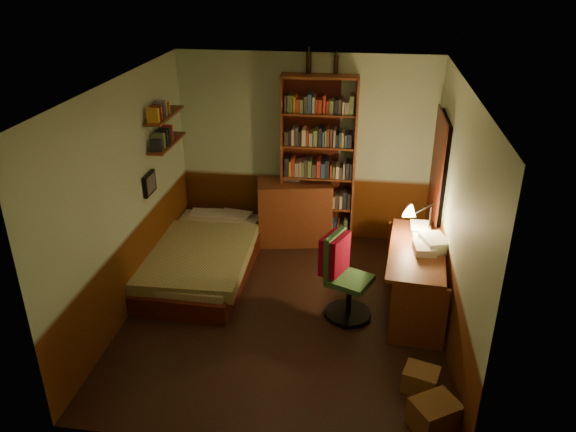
# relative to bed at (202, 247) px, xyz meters

# --- Properties ---
(floor) EXTENTS (3.50, 4.00, 0.02)m
(floor) POSITION_rel_bed_xyz_m (1.19, -0.78, -0.35)
(floor) COLOR black
(floor) RESTS_ON ground
(ceiling) EXTENTS (3.50, 4.00, 0.02)m
(ceiling) POSITION_rel_bed_xyz_m (1.19, -0.78, 2.27)
(ceiling) COLOR silver
(ceiling) RESTS_ON wall_back
(wall_back) EXTENTS (3.50, 0.02, 2.60)m
(wall_back) POSITION_rel_bed_xyz_m (1.19, 1.23, 0.96)
(wall_back) COLOR #9FB691
(wall_back) RESTS_ON ground
(wall_left) EXTENTS (0.02, 4.00, 2.60)m
(wall_left) POSITION_rel_bed_xyz_m (-0.57, -0.78, 0.96)
(wall_left) COLOR #9FB691
(wall_left) RESTS_ON ground
(wall_right) EXTENTS (0.02, 4.00, 2.60)m
(wall_right) POSITION_rel_bed_xyz_m (2.95, -0.78, 0.96)
(wall_right) COLOR #9FB691
(wall_right) RESTS_ON ground
(wall_front) EXTENTS (3.50, 0.02, 2.60)m
(wall_front) POSITION_rel_bed_xyz_m (1.19, -2.79, 0.96)
(wall_front) COLOR #9FB691
(wall_front) RESTS_ON ground
(doorway) EXTENTS (0.06, 0.90, 2.00)m
(doorway) POSITION_rel_bed_xyz_m (2.91, 0.52, 0.66)
(doorway) COLOR black
(doorway) RESTS_ON ground
(door_trim) EXTENTS (0.02, 0.98, 2.08)m
(door_trim) POSITION_rel_bed_xyz_m (2.88, 0.52, 0.66)
(door_trim) COLOR #3E140A
(door_trim) RESTS_ON ground
(bed) EXTENTS (1.27, 2.29, 0.67)m
(bed) POSITION_rel_bed_xyz_m (0.00, 0.00, 0.00)
(bed) COLOR #5F7641
(bed) RESTS_ON ground
(dresser) EXTENTS (1.09, 0.69, 0.90)m
(dresser) POSITION_rel_bed_xyz_m (1.06, 0.99, 0.11)
(dresser) COLOR #632E16
(dresser) RESTS_ON ground
(mini_stereo) EXTENTS (0.28, 0.22, 0.15)m
(mini_stereo) POSITION_rel_bed_xyz_m (1.00, 1.11, 0.64)
(mini_stereo) COLOR #B2B2B7
(mini_stereo) RESTS_ON dresser
(bookshelf) EXTENTS (1.02, 0.36, 2.34)m
(bookshelf) POSITION_rel_bed_xyz_m (1.37, 1.07, 0.84)
(bookshelf) COLOR #632E16
(bookshelf) RESTS_ON ground
(bottle_left) EXTENTS (0.08, 0.08, 0.27)m
(bottle_left) POSITION_rel_bed_xyz_m (1.21, 1.18, 2.14)
(bottle_left) COLOR black
(bottle_left) RESTS_ON bookshelf
(bottle_right) EXTENTS (0.07, 0.07, 0.23)m
(bottle_right) POSITION_rel_bed_xyz_m (1.56, 1.18, 2.12)
(bottle_right) COLOR black
(bottle_right) RESTS_ON bookshelf
(desk) EXTENTS (0.73, 1.51, 0.78)m
(desk) POSITION_rel_bed_xyz_m (2.63, -0.50, 0.06)
(desk) COLOR #632E16
(desk) RESTS_ON ground
(paper_stack) EXTENTS (0.35, 0.41, 0.14)m
(paper_stack) POSITION_rel_bed_xyz_m (2.81, -0.47, 0.52)
(paper_stack) COLOR silver
(paper_stack) RESTS_ON desk
(desk_lamp) EXTENTS (0.25, 0.25, 0.65)m
(desk_lamp) POSITION_rel_bed_xyz_m (2.78, -0.14, 0.77)
(desk_lamp) COLOR black
(desk_lamp) RESTS_ON desk
(office_chair) EXTENTS (0.69, 0.65, 1.08)m
(office_chair) POSITION_rel_bed_xyz_m (1.91, -0.76, 0.21)
(office_chair) COLOR #316231
(office_chair) RESTS_ON ground
(red_jacket) EXTENTS (0.30, 0.42, 0.44)m
(red_jacket) POSITION_rel_bed_xyz_m (1.64, -0.83, 0.97)
(red_jacket) COLOR #A10723
(red_jacket) RESTS_ON office_chair
(wall_shelf_lower) EXTENTS (0.20, 0.90, 0.03)m
(wall_shelf_lower) POSITION_rel_bed_xyz_m (-0.45, 0.32, 1.26)
(wall_shelf_lower) COLOR #632E16
(wall_shelf_lower) RESTS_ON wall_left
(wall_shelf_upper) EXTENTS (0.20, 0.90, 0.03)m
(wall_shelf_upper) POSITION_rel_bed_xyz_m (-0.45, 0.32, 1.61)
(wall_shelf_upper) COLOR #632E16
(wall_shelf_upper) RESTS_ON wall_left
(framed_picture) EXTENTS (0.04, 0.32, 0.26)m
(framed_picture) POSITION_rel_bed_xyz_m (-0.53, -0.18, 0.91)
(framed_picture) COLOR black
(framed_picture) RESTS_ON wall_left
(cardboard_box_a) EXTENTS (0.49, 0.46, 0.29)m
(cardboard_box_a) POSITION_rel_bed_xyz_m (2.72, -2.32, -0.19)
(cardboard_box_a) COLOR brown
(cardboard_box_a) RESTS_ON ground
(cardboard_box_b) EXTENTS (0.38, 0.34, 0.22)m
(cardboard_box_b) POSITION_rel_bed_xyz_m (2.64, -1.85, -0.22)
(cardboard_box_b) COLOR brown
(cardboard_box_b) RESTS_ON ground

